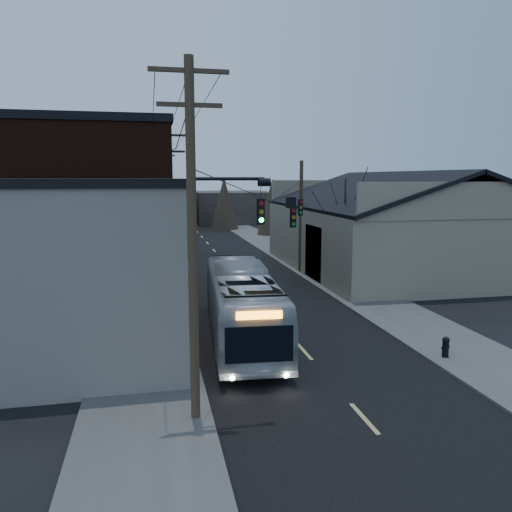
{
  "coord_description": "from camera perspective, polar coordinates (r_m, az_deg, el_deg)",
  "views": [
    {
      "loc": [
        -6.15,
        -11.17,
        7.23
      ],
      "look_at": [
        -0.57,
        15.13,
        3.0
      ],
      "focal_mm": 35.0,
      "sensor_mm": 36.0,
      "label": 1
    }
  ],
  "objects": [
    {
      "name": "ground",
      "position": [
        14.66,
        15.67,
        -20.97
      ],
      "size": [
        160.0,
        160.0,
        0.0
      ],
      "primitive_type": "plane",
      "color": "black",
      "rests_on": "ground"
    },
    {
      "name": "road_surface",
      "position": [
        42.25,
        -3.44,
        -0.91
      ],
      "size": [
        9.0,
        110.0,
        0.02
      ],
      "primitive_type": "cube",
      "color": "black",
      "rests_on": "ground"
    },
    {
      "name": "sidewalk_left",
      "position": [
        41.79,
        -12.29,
        -1.14
      ],
      "size": [
        4.0,
        110.0,
        0.12
      ],
      "primitive_type": "cube",
      "color": "#474744",
      "rests_on": "ground"
    },
    {
      "name": "sidewalk_right",
      "position": [
        43.66,
        5.02,
        -0.54
      ],
      "size": [
        4.0,
        110.0,
        0.12
      ],
      "primitive_type": "cube",
      "color": "#474744",
      "rests_on": "ground"
    },
    {
      "name": "building_clapboard",
      "position": [
        20.71,
        -19.7,
        -1.97
      ],
      "size": [
        8.0,
        8.0,
        7.0
      ],
      "primitive_type": "cube",
      "color": "slate",
      "rests_on": "ground"
    },
    {
      "name": "building_brick",
      "position": [
        31.49,
        -19.04,
        4.39
      ],
      "size": [
        10.0,
        12.0,
        10.0
      ],
      "primitive_type": "cube",
      "color": "black",
      "rests_on": "ground"
    },
    {
      "name": "building_left_far",
      "position": [
        47.43,
        -16.04,
        4.09
      ],
      "size": [
        9.0,
        14.0,
        7.0
      ],
      "primitive_type": "cube",
      "color": "#352F2A",
      "rests_on": "ground"
    },
    {
      "name": "warehouse",
      "position": [
        41.18,
        15.82,
        2.28
      ],
      "size": [
        16.16,
        20.6,
        7.73
      ],
      "color": "#7F705C",
      "rests_on": "ground"
    },
    {
      "name": "building_far_left",
      "position": [
        76.29,
        -11.92,
        5.57
      ],
      "size": [
        10.0,
        12.0,
        6.0
      ],
      "primitive_type": "cube",
      "color": "#352F2A",
      "rests_on": "ground"
    },
    {
      "name": "building_far_right",
      "position": [
        82.36,
        -2.8,
        5.64
      ],
      "size": [
        12.0,
        14.0,
        5.0
      ],
      "primitive_type": "cube",
      "color": "#352F2A",
      "rests_on": "ground"
    },
    {
      "name": "bare_tree",
      "position": [
        33.83,
        10.05,
        2.65
      ],
      "size": [
        0.4,
        0.4,
        7.2
      ],
      "primitive_type": "cone",
      "color": "black",
      "rests_on": "ground"
    },
    {
      "name": "utility_lines",
      "position": [
        35.51,
        -7.09,
        5.2
      ],
      "size": [
        11.24,
        45.28,
        10.5
      ],
      "color": "#382B1E",
      "rests_on": "ground"
    },
    {
      "name": "bus",
      "position": [
        22.54,
        -1.63,
        -5.5
      ],
      "size": [
        3.6,
        11.74,
        3.22
      ],
      "primitive_type": "imported",
      "rotation": [
        0.0,
        0.0,
        3.06
      ],
      "color": "#A6ACB2",
      "rests_on": "ground"
    },
    {
      "name": "parked_car",
      "position": [
        38.41,
        -9.05,
        -1.0
      ],
      "size": [
        1.98,
        4.25,
        1.35
      ],
      "primitive_type": "imported",
      "rotation": [
        0.0,
        0.0,
        0.14
      ],
      "color": "#A0A2A7",
      "rests_on": "ground"
    },
    {
      "name": "fire_hydrant",
      "position": [
        21.66,
        20.86,
        -9.58
      ],
      "size": [
        0.41,
        0.29,
        0.84
      ],
      "rotation": [
        0.0,
        0.0,
        0.4
      ],
      "color": "black",
      "rests_on": "sidewalk_right"
    }
  ]
}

